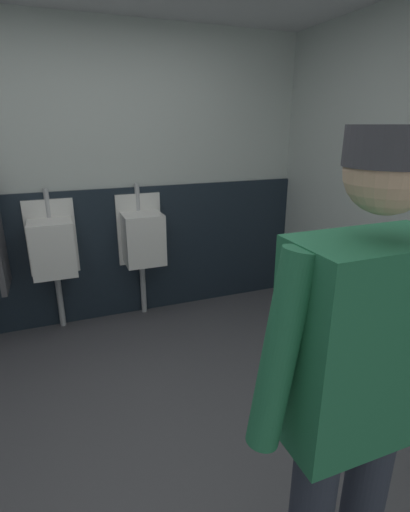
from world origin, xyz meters
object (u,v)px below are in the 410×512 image
(person, at_px, (359,383))
(trash_bin, at_px, (368,339))
(urinal_middle, at_px, (53,247))
(urinal_right, at_px, (142,237))

(person, bearing_deg, trash_bin, 42.57)
(person, bearing_deg, urinal_middle, 107.84)
(urinal_middle, bearing_deg, urinal_right, 0.00)
(urinal_middle, xyz_separation_m, trash_bin, (2.02, -1.47, -0.49))
(urinal_middle, bearing_deg, person, -72.16)
(urinal_middle, relative_size, person, 0.71)
(urinal_right, xyz_separation_m, trash_bin, (1.27, -1.47, -0.49))
(urinal_middle, height_order, person, person)
(urinal_middle, distance_m, person, 2.71)
(urinal_right, bearing_deg, urinal_middle, 180.00)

